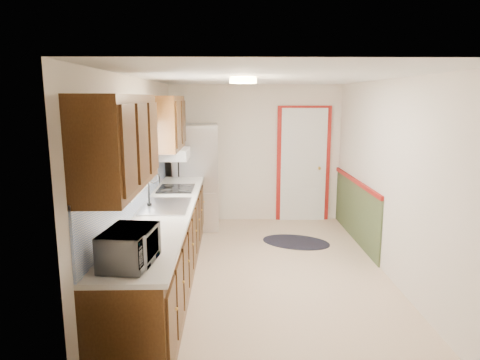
{
  "coord_description": "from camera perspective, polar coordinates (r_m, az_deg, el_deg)",
  "views": [
    {
      "loc": [
        -0.44,
        -5.0,
        2.17
      ],
      "look_at": [
        -0.32,
        0.31,
        1.15
      ],
      "focal_mm": 32.0,
      "sensor_mm": 36.0,
      "label": 1
    }
  ],
  "objects": [
    {
      "name": "kitchen_run",
      "position": [
        4.97,
        -10.47,
        -5.21
      ],
      "size": [
        0.63,
        4.0,
        2.2
      ],
      "color": "#3D220D",
      "rests_on": "ground"
    },
    {
      "name": "cooktop",
      "position": [
        5.93,
        -8.51,
        -1.13
      ],
      "size": [
        0.47,
        0.57,
        0.02
      ],
      "primitive_type": "cube",
      "color": "black",
      "rests_on": "kitchen_run"
    },
    {
      "name": "rug",
      "position": [
        6.65,
        7.46,
        -8.2
      ],
      "size": [
        1.2,
        1.0,
        0.01
      ],
      "primitive_type": "ellipsoid",
      "rotation": [
        0.0,
        0.0,
        -0.38
      ],
      "color": "black",
      "rests_on": "ground"
    },
    {
      "name": "room_shell",
      "position": [
        5.11,
        3.7,
        -0.09
      ],
      "size": [
        3.2,
        5.2,
        2.52
      ],
      "color": "beige",
      "rests_on": "ground"
    },
    {
      "name": "refrigerator",
      "position": [
        7.19,
        -5.88,
        0.44
      ],
      "size": [
        0.76,
        0.75,
        1.75
      ],
      "rotation": [
        0.0,
        0.0,
        0.05
      ],
      "color": "#B7B7BC",
      "rests_on": "ground"
    },
    {
      "name": "ceiling_fixture",
      "position": [
        4.81,
        0.42,
        13.14
      ],
      "size": [
        0.3,
        0.3,
        0.06
      ],
      "primitive_type": "cylinder",
      "color": "#FFD88C",
      "rests_on": "room_shell"
    },
    {
      "name": "back_wall_trim",
      "position": [
        7.46,
        9.81,
        0.84
      ],
      "size": [
        1.12,
        2.3,
        2.08
      ],
      "color": "maroon",
      "rests_on": "ground"
    },
    {
      "name": "microwave",
      "position": [
        3.32,
        -14.56,
        -8.17
      ],
      "size": [
        0.33,
        0.53,
        0.34
      ],
      "primitive_type": "imported",
      "rotation": [
        0.0,
        0.0,
        1.45
      ],
      "color": "white",
      "rests_on": "kitchen_run"
    }
  ]
}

